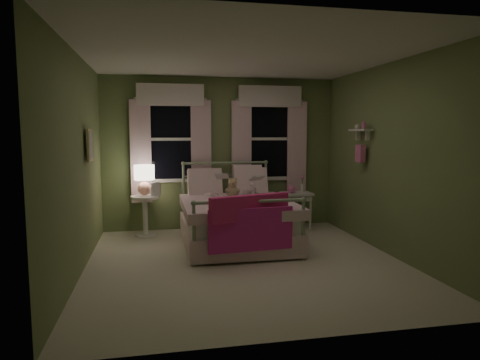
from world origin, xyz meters
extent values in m
plane|color=silver|center=(0.00, 0.00, 0.00)|extent=(4.20, 4.20, 0.00)
plane|color=white|center=(0.00, 0.00, 2.60)|extent=(4.20, 4.20, 0.00)
plane|color=#677E4B|center=(0.00, 2.10, 1.30)|extent=(4.00, 0.00, 4.00)
plane|color=#677E4B|center=(0.00, -2.10, 1.30)|extent=(4.00, 0.00, 4.00)
plane|color=#677E4B|center=(-2.00, 0.00, 1.30)|extent=(0.00, 4.20, 4.20)
plane|color=#677E4B|center=(2.00, 0.00, 1.30)|extent=(0.00, 4.20, 4.20)
cube|color=white|center=(0.05, 0.94, 0.42)|extent=(1.44, 1.94, 0.26)
cube|color=white|center=(0.05, 0.94, 0.18)|extent=(1.54, 2.02, 0.30)
cube|color=white|center=(0.05, 0.79, 0.60)|extent=(1.58, 1.75, 0.14)
cylinder|color=#9EB793|center=(-0.64, 0.94, 0.30)|extent=(0.04, 1.90, 0.04)
cylinder|color=#9EB793|center=(0.74, 0.94, 0.30)|extent=(0.04, 1.90, 0.04)
cylinder|color=#9EB793|center=(-0.66, 1.91, 0.57)|extent=(0.04, 0.04, 1.15)
cylinder|color=#9EB793|center=(0.76, 1.91, 0.57)|extent=(0.04, 0.04, 1.15)
sphere|color=#9EB793|center=(-0.66, 1.91, 1.15)|extent=(0.07, 0.07, 0.07)
sphere|color=#9EB793|center=(0.76, 1.91, 1.15)|extent=(0.07, 0.07, 0.07)
cylinder|color=#9EB793|center=(0.05, 1.91, 1.15)|extent=(1.42, 0.04, 0.04)
cylinder|color=#9EB793|center=(0.05, 1.91, 0.93)|extent=(1.38, 0.03, 0.03)
cylinder|color=#9EB793|center=(-0.66, -0.03, 0.40)|extent=(0.04, 0.04, 0.80)
cylinder|color=#9EB793|center=(0.76, -0.03, 0.40)|extent=(0.04, 0.04, 0.80)
sphere|color=#9EB793|center=(-0.66, -0.03, 0.80)|extent=(0.07, 0.07, 0.07)
sphere|color=#9EB793|center=(0.76, -0.03, 0.80)|extent=(0.07, 0.07, 0.07)
cylinder|color=#9EB793|center=(0.05, -0.03, 0.80)|extent=(1.42, 0.04, 0.04)
cube|color=white|center=(-0.33, 1.64, 0.80)|extent=(0.55, 0.32, 0.57)
cube|color=white|center=(0.43, 1.64, 0.80)|extent=(0.55, 0.32, 0.57)
cube|color=white|center=(0.38, 1.64, 0.88)|extent=(0.48, 0.30, 0.51)
cube|color=#DE2B75|center=(0.05, -0.03, 0.72)|extent=(1.08, 0.42, 0.32)
cube|color=#DC2B96|center=(0.05, -0.10, 0.45)|extent=(1.10, 0.13, 0.55)
imported|color=#F7D1DD|center=(-0.23, 1.39, 0.93)|extent=(0.30, 0.23, 0.72)
imported|color=#F7D1DD|center=(0.33, 1.39, 0.96)|extent=(0.46, 0.42, 0.78)
imported|color=beige|center=(-0.23, 1.14, 0.96)|extent=(0.22, 0.17, 0.26)
imported|color=beige|center=(0.33, 1.14, 0.92)|extent=(0.21, 0.13, 0.26)
sphere|color=tan|center=(0.05, 1.24, 0.75)|extent=(0.20, 0.20, 0.20)
sphere|color=tan|center=(0.05, 1.22, 0.89)|extent=(0.14, 0.14, 0.14)
sphere|color=tan|center=(0.00, 1.22, 0.95)|extent=(0.05, 0.05, 0.05)
sphere|color=tan|center=(0.09, 1.22, 0.95)|extent=(0.05, 0.05, 0.05)
sphere|color=tan|center=(-0.03, 1.21, 0.77)|extent=(0.08, 0.08, 0.08)
sphere|color=tan|center=(0.13, 1.21, 0.77)|extent=(0.08, 0.08, 0.08)
sphere|color=#8C6B51|center=(0.05, 1.16, 0.89)|extent=(0.05, 0.05, 0.05)
cylinder|color=white|center=(-1.30, 1.72, 0.63)|extent=(0.46, 0.46, 0.04)
cylinder|color=white|center=(-1.30, 1.72, 0.32)|extent=(0.08, 0.08, 0.60)
cylinder|color=white|center=(-1.30, 1.72, 0.01)|extent=(0.34, 0.34, 0.03)
sphere|color=#F8A993|center=(-1.30, 1.72, 0.77)|extent=(0.21, 0.21, 0.21)
cylinder|color=pink|center=(-1.30, 1.72, 0.89)|extent=(0.03, 0.03, 0.13)
cylinder|color=#FFEAC6|center=(-1.30, 1.72, 1.03)|extent=(0.32, 0.32, 0.24)
imported|color=beige|center=(-1.20, 1.64, 0.66)|extent=(0.23, 0.27, 0.02)
cube|color=white|center=(1.22, 1.62, 0.63)|extent=(0.50, 0.40, 0.04)
cube|color=white|center=(1.22, 1.62, 0.56)|extent=(0.44, 0.34, 0.08)
cylinder|color=white|center=(1.02, 1.47, 0.31)|extent=(0.04, 0.04, 0.60)
cylinder|color=white|center=(1.42, 1.47, 0.31)|extent=(0.04, 0.04, 0.60)
cylinder|color=white|center=(1.02, 1.77, 0.31)|extent=(0.04, 0.04, 0.60)
cylinder|color=white|center=(1.42, 1.77, 0.31)|extent=(0.04, 0.04, 0.60)
sphere|color=pink|center=(1.12, 1.62, 0.71)|extent=(0.14, 0.14, 0.14)
cube|color=pink|center=(1.12, 1.53, 0.69)|extent=(0.11, 0.07, 0.04)
cylinder|color=white|center=(1.34, 1.67, 0.72)|extent=(0.05, 0.05, 0.14)
cylinder|color=#4C7F3F|center=(1.34, 1.67, 0.83)|extent=(0.01, 0.01, 0.12)
sphere|color=pink|center=(1.34, 1.67, 0.90)|extent=(0.06, 0.06, 0.06)
cube|color=black|center=(-0.85, 2.08, 1.55)|extent=(0.76, 0.02, 1.35)
cube|color=white|center=(-0.85, 2.06, 2.25)|extent=(0.84, 0.05, 0.06)
cube|color=white|center=(-0.85, 2.06, 0.85)|extent=(0.84, 0.05, 0.06)
cube|color=white|center=(-1.25, 2.06, 1.55)|extent=(0.06, 0.05, 1.40)
cube|color=white|center=(-0.45, 2.06, 1.55)|extent=(0.06, 0.05, 1.40)
cube|color=white|center=(-0.85, 2.06, 1.55)|extent=(0.76, 0.04, 0.05)
cube|color=white|center=(-1.35, 2.02, 1.35)|extent=(0.34, 0.06, 1.70)
cube|color=silver|center=(-0.35, 2.02, 1.35)|extent=(0.34, 0.06, 1.70)
cube|color=white|center=(-0.85, 2.00, 2.28)|extent=(1.10, 0.08, 0.36)
cylinder|color=white|center=(-0.85, 2.04, 2.22)|extent=(1.20, 0.03, 0.03)
cube|color=black|center=(0.85, 2.08, 1.55)|extent=(0.76, 0.02, 1.35)
cube|color=white|center=(0.85, 2.06, 2.25)|extent=(0.84, 0.05, 0.06)
cube|color=white|center=(0.85, 2.06, 0.85)|extent=(0.84, 0.05, 0.06)
cube|color=white|center=(0.45, 2.06, 1.55)|extent=(0.06, 0.05, 1.40)
cube|color=white|center=(1.25, 2.06, 1.55)|extent=(0.06, 0.05, 1.40)
cube|color=white|center=(0.85, 2.06, 1.55)|extent=(0.76, 0.04, 0.05)
cube|color=silver|center=(0.35, 2.02, 1.35)|extent=(0.34, 0.06, 1.70)
cube|color=white|center=(1.35, 2.02, 1.35)|extent=(0.34, 0.06, 1.70)
cube|color=white|center=(0.85, 2.00, 2.28)|extent=(1.10, 0.08, 0.36)
cylinder|color=white|center=(0.85, 2.04, 2.22)|extent=(1.20, 0.03, 0.03)
cube|color=white|center=(1.89, 0.70, 1.70)|extent=(0.15, 0.50, 0.03)
cube|color=white|center=(1.93, 0.55, 1.62)|extent=(0.06, 0.03, 0.14)
cube|color=white|center=(1.93, 0.85, 1.62)|extent=(0.06, 0.03, 0.14)
cylinder|color=pink|center=(1.89, 0.60, 1.77)|extent=(0.06, 0.06, 0.10)
sphere|color=white|center=(1.89, 0.80, 1.75)|extent=(0.08, 0.08, 0.08)
cube|color=pink|center=(1.90, 0.70, 1.35)|extent=(0.08, 0.18, 0.26)
cube|color=beige|center=(-1.95, 0.60, 1.50)|extent=(0.03, 0.32, 0.42)
cube|color=silver|center=(-1.94, 0.60, 1.50)|extent=(0.01, 0.25, 0.34)
camera|label=1|loc=(-1.11, -5.23, 1.67)|focal=32.00mm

